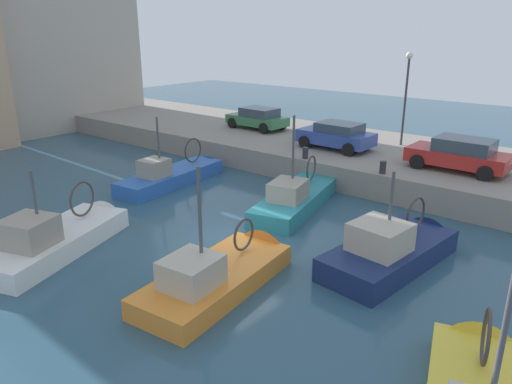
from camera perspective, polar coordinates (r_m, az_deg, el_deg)
water_surface at (r=17.14m, az=-2.38°, el=-5.90°), size 80.00×80.00×0.00m
quay_wall at (r=26.18m, az=14.50°, el=3.69°), size 9.00×56.00×1.20m
fishing_boat_white at (r=17.94m, az=-21.79°, el=-5.68°), size 6.58×3.91×3.93m
fishing_boat_navy at (r=16.30m, az=16.09°, el=-7.47°), size 6.12×2.82×4.09m
fishing_boat_orange at (r=14.50m, az=-3.79°, el=-10.29°), size 6.16×2.62×4.76m
fishing_boat_teal at (r=20.71m, az=5.15°, el=-1.16°), size 7.10×3.22×4.77m
fishing_boat_blue at (r=23.94m, az=-9.42°, el=1.41°), size 6.87×2.27×4.13m
parked_car_red at (r=22.97m, az=22.94°, el=4.17°), size 2.09×4.23×1.45m
parked_car_blue at (r=25.42m, az=9.51°, el=6.64°), size 2.14×3.90×1.37m
parked_car_green at (r=30.24m, az=0.21°, el=8.75°), size 2.13×3.95×1.32m
mooring_bollard_south at (r=21.50m, az=14.78°, el=2.85°), size 0.28×0.28×0.55m
mooring_bollard_mid at (r=23.35m, az=5.85°, el=4.62°), size 0.28×0.28×0.55m
quay_streetlamp at (r=26.70m, az=17.41°, el=12.16°), size 0.36×0.36×4.83m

